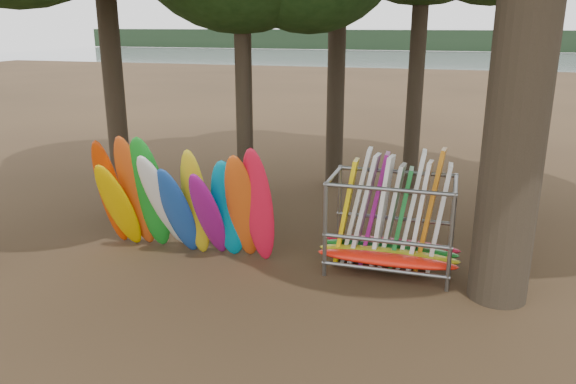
# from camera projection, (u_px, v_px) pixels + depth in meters

# --- Properties ---
(ground) EXTENTS (120.00, 120.00, 0.00)m
(ground) POSITION_uv_depth(u_px,v_px,m) (261.00, 269.00, 12.60)
(ground) COLOR #47331E
(ground) RESTS_ON ground
(lake) EXTENTS (160.00, 160.00, 0.00)m
(lake) POSITION_uv_depth(u_px,v_px,m) (426.00, 69.00, 67.60)
(lake) COLOR gray
(lake) RESTS_ON ground
(far_shore) EXTENTS (160.00, 4.00, 4.00)m
(far_shore) POSITION_uv_depth(u_px,v_px,m) (442.00, 40.00, 112.87)
(far_shore) COLOR black
(far_shore) RESTS_ON ground
(kayak_row) EXTENTS (4.50, 1.96, 3.09)m
(kayak_row) POSITION_uv_depth(u_px,v_px,m) (179.00, 204.00, 12.89)
(kayak_row) COLOR #C83504
(kayak_row) RESTS_ON ground
(storage_rack) EXTENTS (3.10, 1.50, 2.77)m
(storage_rack) POSITION_uv_depth(u_px,v_px,m) (390.00, 227.00, 12.37)
(storage_rack) COLOR slate
(storage_rack) RESTS_ON ground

